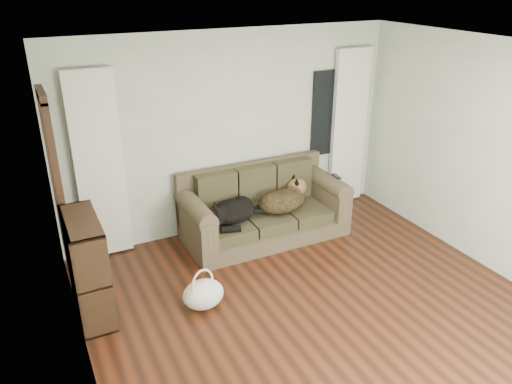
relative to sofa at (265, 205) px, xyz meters
name	(u,v)px	position (x,y,z in m)	size (l,w,h in m)	color
floor	(336,328)	(-0.22, -1.98, -0.45)	(5.00, 5.00, 0.00)	black
ceiling	(358,59)	(-0.22, -1.98, 2.15)	(5.00, 5.00, 0.00)	white
wall_back	(231,133)	(-0.22, 0.52, 0.85)	(4.50, 0.04, 2.60)	beige
wall_left	(80,273)	(-2.47, -1.98, 0.85)	(0.04, 5.00, 2.60)	beige
curtain_left	(99,167)	(-1.92, 0.44, 0.70)	(0.55, 0.08, 2.25)	silver
curtain_right	(349,128)	(1.58, 0.44, 0.70)	(0.55, 0.08, 2.25)	silver
window_pane	(327,113)	(1.23, 0.50, 0.95)	(0.50, 0.03, 1.20)	black
door_casing	(59,195)	(-2.42, 0.07, 0.60)	(0.07, 0.60, 2.10)	black
sofa	(265,205)	(0.00, 0.00, 0.00)	(2.09, 0.90, 0.85)	#3F2E1D
dog_black_lab	(230,213)	(-0.51, -0.06, 0.03)	(0.65, 0.45, 0.28)	black
dog_shepherd	(283,200)	(0.25, -0.03, 0.04)	(0.69, 0.49, 0.30)	black
tv_remote	(336,176)	(0.99, -0.16, 0.28)	(0.05, 0.16, 0.02)	black
tote_bag	(203,294)	(-1.27, -1.08, -0.29)	(0.43, 0.34, 0.32)	beige
bookshelf	(88,271)	(-2.31, -0.66, 0.05)	(0.32, 0.86, 1.07)	black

